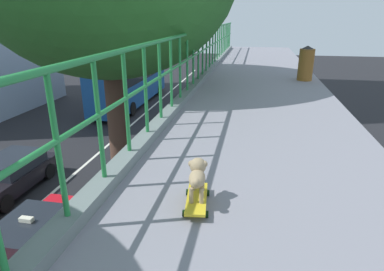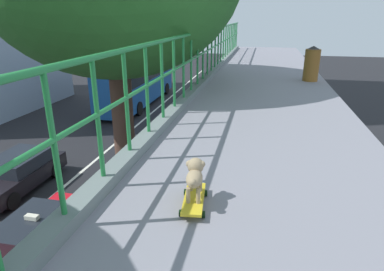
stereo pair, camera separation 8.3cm
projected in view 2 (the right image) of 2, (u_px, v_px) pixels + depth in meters
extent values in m
cube|color=slate|center=(66.00, 220.00, 2.53)|extent=(0.20, 30.61, 0.12)
cylinder|color=#24823E|center=(43.00, 70.00, 2.14)|extent=(0.06, 30.61, 0.06)
cylinder|color=#24823E|center=(53.00, 140.00, 2.31)|extent=(0.04, 30.61, 0.04)
cylinder|color=#24823E|center=(54.00, 147.00, 2.32)|extent=(0.04, 0.04, 1.08)
cylinder|color=#24823E|center=(98.00, 121.00, 2.92)|extent=(0.04, 0.04, 1.08)
cylinder|color=#24823E|center=(127.00, 103.00, 3.52)|extent=(0.04, 0.04, 1.08)
cylinder|color=#24823E|center=(147.00, 90.00, 4.11)|extent=(0.04, 0.04, 1.08)
cylinder|color=#24823E|center=(162.00, 81.00, 4.71)|extent=(0.04, 0.04, 1.08)
cylinder|color=#24823E|center=(174.00, 73.00, 5.30)|extent=(0.04, 0.04, 1.08)
cylinder|color=#24823E|center=(183.00, 68.00, 5.90)|extent=(0.04, 0.04, 1.08)
cylinder|color=#24823E|center=(191.00, 63.00, 6.49)|extent=(0.04, 0.04, 1.08)
cylinder|color=#24823E|center=(198.00, 59.00, 7.09)|extent=(0.04, 0.04, 1.08)
cylinder|color=#24823E|center=(203.00, 56.00, 7.68)|extent=(0.04, 0.04, 1.08)
cylinder|color=#24823E|center=(208.00, 53.00, 8.28)|extent=(0.04, 0.04, 1.08)
cylinder|color=#24823E|center=(212.00, 50.00, 8.87)|extent=(0.04, 0.04, 1.08)
cylinder|color=#24823E|center=(215.00, 48.00, 9.47)|extent=(0.04, 0.04, 1.08)
cylinder|color=#24823E|center=(218.00, 46.00, 10.06)|extent=(0.04, 0.04, 1.08)
cylinder|color=#24823E|center=(221.00, 44.00, 10.66)|extent=(0.04, 0.04, 1.08)
cylinder|color=#24823E|center=(223.00, 43.00, 11.25)|extent=(0.04, 0.04, 1.08)
cylinder|color=#24823E|center=(226.00, 42.00, 11.85)|extent=(0.04, 0.04, 1.08)
cylinder|color=#24823E|center=(228.00, 40.00, 12.44)|extent=(0.04, 0.04, 1.08)
cylinder|color=#24823E|center=(229.00, 39.00, 13.04)|extent=(0.04, 0.04, 1.08)
cylinder|color=#24823E|center=(231.00, 38.00, 13.63)|extent=(0.04, 0.04, 1.08)
cylinder|color=#24823E|center=(233.00, 37.00, 14.23)|extent=(0.04, 0.04, 1.08)
cylinder|color=#24823E|center=(234.00, 36.00, 14.82)|extent=(0.04, 0.04, 1.08)
cylinder|color=#24823E|center=(235.00, 36.00, 15.42)|extent=(0.04, 0.04, 1.08)
cylinder|color=#24823E|center=(237.00, 35.00, 16.01)|extent=(0.04, 0.04, 1.08)
cube|color=red|center=(44.00, 239.00, 9.42)|extent=(1.67, 3.94, 0.66)
cube|color=#1E232B|center=(34.00, 228.00, 8.94)|extent=(1.48, 2.05, 0.53)
cube|color=silver|center=(32.00, 217.00, 8.82)|extent=(0.36, 0.16, 0.12)
cylinder|color=black|center=(93.00, 223.00, 10.53)|extent=(0.22, 0.65, 0.65)
cylinder|color=black|center=(48.00, 217.00, 10.85)|extent=(0.22, 0.65, 0.65)
cube|color=black|center=(16.00, 177.00, 13.08)|extent=(1.77, 4.26, 0.62)
cube|color=#1E232B|center=(19.00, 161.00, 13.15)|extent=(1.62, 2.25, 0.52)
cylinder|color=black|center=(12.00, 201.00, 11.78)|extent=(0.18, 0.64, 0.64)
cylinder|color=black|center=(56.00, 170.00, 14.20)|extent=(0.18, 0.64, 0.64)
cylinder|color=black|center=(22.00, 166.00, 14.53)|extent=(0.18, 0.64, 0.64)
cube|color=navy|center=(138.00, 81.00, 25.45)|extent=(2.34, 10.83, 3.10)
cube|color=black|center=(137.00, 74.00, 25.26)|extent=(2.36, 9.97, 0.70)
cylinder|color=black|center=(166.00, 89.00, 29.17)|extent=(0.28, 0.96, 0.96)
cylinder|color=black|center=(142.00, 88.00, 29.62)|extent=(0.28, 0.96, 0.96)
cylinder|color=black|center=(139.00, 108.00, 22.95)|extent=(0.28, 0.96, 0.96)
cylinder|color=black|center=(109.00, 107.00, 23.39)|extent=(0.28, 0.96, 0.96)
cylinder|color=#51372B|center=(126.00, 157.00, 8.91)|extent=(0.55, 0.55, 5.91)
cube|color=gold|center=(194.00, 198.00, 2.81)|extent=(0.23, 0.54, 0.02)
cylinder|color=black|center=(206.00, 193.00, 2.97)|extent=(0.03, 0.06, 0.06)
cylinder|color=black|center=(185.00, 192.00, 2.99)|extent=(0.03, 0.06, 0.06)
cylinder|color=black|center=(204.00, 214.00, 2.66)|extent=(0.03, 0.06, 0.06)
cylinder|color=black|center=(181.00, 213.00, 2.67)|extent=(0.03, 0.06, 0.06)
cylinder|color=tan|center=(200.00, 184.00, 2.89)|extent=(0.04, 0.04, 0.13)
cylinder|color=tan|center=(191.00, 184.00, 2.90)|extent=(0.04, 0.04, 0.13)
cylinder|color=tan|center=(198.00, 196.00, 2.70)|extent=(0.04, 0.04, 0.13)
cylinder|color=tan|center=(188.00, 195.00, 2.70)|extent=(0.04, 0.04, 0.13)
ellipsoid|color=tan|center=(194.00, 178.00, 2.76)|extent=(0.17, 0.29, 0.12)
sphere|color=tan|center=(196.00, 166.00, 2.85)|extent=(0.14, 0.14, 0.14)
ellipsoid|color=#A28161|center=(196.00, 164.00, 2.91)|extent=(0.06, 0.07, 0.04)
sphere|color=tan|center=(202.00, 164.00, 2.84)|extent=(0.06, 0.06, 0.06)
sphere|color=tan|center=(189.00, 164.00, 2.85)|extent=(0.06, 0.06, 0.06)
sphere|color=tan|center=(193.00, 182.00, 2.61)|extent=(0.06, 0.06, 0.06)
cylinder|color=#935D25|center=(312.00, 65.00, 8.14)|extent=(0.37, 0.37, 0.77)
cone|color=black|center=(314.00, 48.00, 8.00)|extent=(0.37, 0.37, 0.10)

